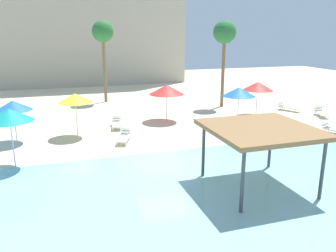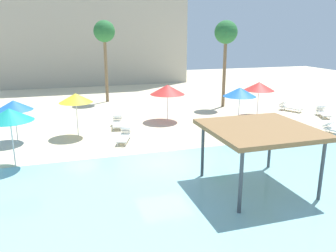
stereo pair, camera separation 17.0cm
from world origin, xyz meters
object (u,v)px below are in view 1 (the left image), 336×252
object	(u,v)px
beach_umbrella_teal_0	(9,115)
beach_umbrella_yellow_1	(75,98)
lounge_chair_3	(288,107)
beach_umbrella_red_2	(167,90)
palm_tree_2	(103,34)
palm_tree_0	(225,35)
beach_umbrella_blue_6	(239,92)
beach_umbrella_red_7	(258,86)
beach_umbrella_blue_3	(13,106)
lounge_chair_5	(124,136)
lounge_chair_2	(335,129)
lounge_chair_1	(321,112)
shade_pavilion	(261,131)
lounge_chair_0	(117,123)

from	to	relation	value
beach_umbrella_teal_0	beach_umbrella_yellow_1	world-z (taller)	beach_umbrella_teal_0
beach_umbrella_teal_0	lounge_chair_3	bearing A→B (deg)	17.81
beach_umbrella_red_2	lounge_chair_3	size ratio (longest dim) A/B	1.33
palm_tree_2	palm_tree_0	bearing A→B (deg)	-29.13
beach_umbrella_teal_0	palm_tree_2	size ratio (longest dim) A/B	0.39
beach_umbrella_red_2	palm_tree_0	size ratio (longest dim) A/B	0.37
beach_umbrella_blue_6	beach_umbrella_red_7	xyz separation A→B (m)	(2.67, 1.91, -0.01)
beach_umbrella_yellow_1	beach_umbrella_blue_3	world-z (taller)	beach_umbrella_yellow_1
beach_umbrella_blue_3	lounge_chair_5	bearing A→B (deg)	-15.90
beach_umbrella_yellow_1	lounge_chair_2	bearing A→B (deg)	-16.01
lounge_chair_1	palm_tree_2	world-z (taller)	palm_tree_2
beach_umbrella_blue_3	beach_umbrella_blue_6	distance (m)	14.38
beach_umbrella_blue_3	beach_umbrella_red_7	bearing A→B (deg)	5.77
beach_umbrella_blue_3	palm_tree_2	world-z (taller)	palm_tree_2
shade_pavilion	palm_tree_2	world-z (taller)	palm_tree_2
beach_umbrella_yellow_1	shade_pavilion	bearing A→B (deg)	-55.78
beach_umbrella_blue_3	shade_pavilion	bearing A→B (deg)	-43.49
lounge_chair_3	beach_umbrella_red_7	bearing A→B (deg)	-105.55
lounge_chair_2	beach_umbrella_red_7	bearing A→B (deg)	-180.00
shade_pavilion	lounge_chair_0	size ratio (longest dim) A/B	2.08
shade_pavilion	beach_umbrella_yellow_1	world-z (taller)	beach_umbrella_yellow_1
lounge_chair_5	palm_tree_2	distance (m)	13.66
beach_umbrella_blue_3	lounge_chair_3	xyz separation A→B (m)	(20.42, 2.33, -1.87)
shade_pavilion	lounge_chair_5	xyz separation A→B (m)	(-4.08, 7.88, -2.11)
lounge_chair_0	palm_tree_2	distance (m)	10.84
lounge_chair_2	lounge_chair_5	bearing A→B (deg)	-119.74
lounge_chair_3	palm_tree_0	size ratio (longest dim) A/B	0.27
beach_umbrella_red_7	beach_umbrella_blue_6	bearing A→B (deg)	-144.47
lounge_chair_2	palm_tree_0	bearing A→B (deg)	179.17
beach_umbrella_yellow_1	lounge_chair_0	world-z (taller)	beach_umbrella_yellow_1
beach_umbrella_red_7	lounge_chair_3	bearing A→B (deg)	10.29
beach_umbrella_blue_6	beach_umbrella_yellow_1	bearing A→B (deg)	178.11
beach_umbrella_teal_0	palm_tree_2	bearing A→B (deg)	66.67
beach_umbrella_yellow_1	beach_umbrella_red_7	xyz separation A→B (m)	(13.58, 1.55, -0.13)
lounge_chair_0	lounge_chair_3	world-z (taller)	same
palm_tree_0	palm_tree_2	distance (m)	10.63
lounge_chair_2	beach_umbrella_teal_0	bearing A→B (deg)	-109.07
lounge_chair_0	lounge_chair_5	bearing A→B (deg)	8.32
lounge_chair_0	palm_tree_0	xyz separation A→B (m)	(9.83, 3.98, 5.71)
lounge_chair_5	lounge_chair_1	bearing A→B (deg)	116.24
beach_umbrella_blue_6	palm_tree_2	xyz separation A→B (m)	(-7.71, 10.82, 3.83)
lounge_chair_1	shade_pavilion	bearing A→B (deg)	-27.46
beach_umbrella_red_2	lounge_chair_0	bearing A→B (deg)	-169.13
lounge_chair_0	palm_tree_0	size ratio (longest dim) A/B	0.27
shade_pavilion	beach_umbrella_red_7	size ratio (longest dim) A/B	1.58
beach_umbrella_yellow_1	lounge_chair_2	distance (m)	16.37
lounge_chair_5	palm_tree_0	distance (m)	13.52
lounge_chair_0	beach_umbrella_red_7	bearing A→B (deg)	101.31
lounge_chair_5	palm_tree_0	xyz separation A→B (m)	(9.92, 7.19, 5.71)
lounge_chair_1	lounge_chair_5	bearing A→B (deg)	-61.02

